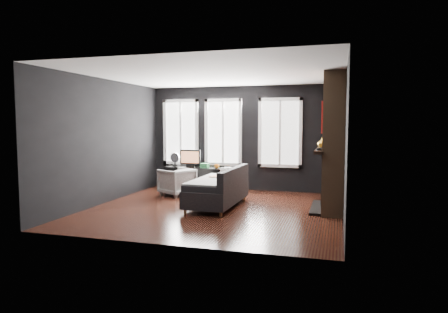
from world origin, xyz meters
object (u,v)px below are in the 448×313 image
(book, at_px, (224,163))
(armchair, at_px, (177,180))
(sofa, at_px, (217,187))
(media_console, at_px, (199,178))
(mug, at_px, (217,166))
(mantel_vase, at_px, (322,143))
(monitor, at_px, (190,157))

(book, bearing_deg, armchair, -138.46)
(sofa, relative_size, media_console, 1.11)
(media_console, distance_m, mug, 0.66)
(armchair, distance_m, mantel_vase, 3.55)
(book, distance_m, mantel_vase, 2.74)
(media_console, distance_m, monitor, 0.60)
(media_console, height_order, monitor, monitor)
(media_console, xyz_separation_m, monitor, (-0.23, 0.01, 0.55))
(armchair, height_order, media_console, armchair)
(sofa, xyz_separation_m, monitor, (-1.31, 1.84, 0.44))
(sofa, xyz_separation_m, media_console, (-1.07, 1.83, -0.12))
(sofa, xyz_separation_m, armchair, (-1.32, 0.97, -0.06))
(armchair, distance_m, book, 1.32)
(media_console, xyz_separation_m, mantel_vase, (3.16, -1.05, 1.03))
(armchair, bearing_deg, mantel_vase, 114.85)
(mug, bearing_deg, sofa, -72.42)
(armchair, distance_m, monitor, 1.00)
(mug, height_order, book, book)
(media_console, bearing_deg, monitor, -177.32)
(media_console, xyz_separation_m, book, (0.70, -0.02, 0.42))
(sofa, bearing_deg, armchair, 144.89)
(monitor, xyz_separation_m, book, (0.93, -0.03, -0.13))
(mug, bearing_deg, monitor, 170.24)
(sofa, bearing_deg, book, 102.83)
(sofa, bearing_deg, mug, 108.75)
(sofa, bearing_deg, media_console, 121.55)
(monitor, bearing_deg, book, -1.29)
(sofa, distance_m, mug, 1.81)
(mug, xyz_separation_m, book, (0.17, 0.10, 0.06))
(sofa, xyz_separation_m, mug, (-0.54, 1.71, 0.25))
(sofa, xyz_separation_m, mantel_vase, (2.09, 0.78, 0.91))
(sofa, relative_size, monitor, 3.41)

